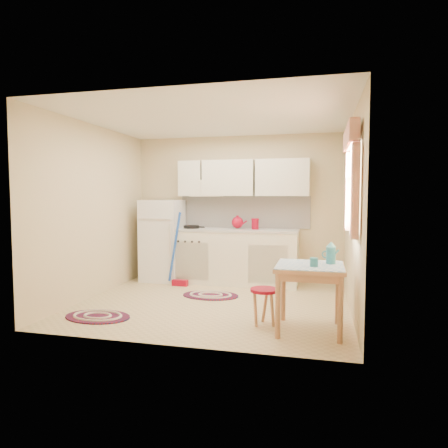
{
  "coord_description": "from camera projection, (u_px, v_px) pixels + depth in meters",
  "views": [
    {
      "loc": [
        1.42,
        -5.19,
        1.47
      ],
      "look_at": [
        0.09,
        0.25,
        1.08
      ],
      "focal_mm": 32.0,
      "sensor_mm": 36.0,
      "label": 1
    }
  ],
  "objects": [
    {
      "name": "room_shell",
      "position": [
        228.0,
        187.0,
        5.55
      ],
      "size": [
        3.64,
        3.6,
        2.52
      ],
      "color": "tan",
      "rests_on": "ground"
    },
    {
      "name": "rug_center",
      "position": [
        211.0,
        295.0,
        5.87
      ],
      "size": [
        0.84,
        0.57,
        0.02
      ],
      "primitive_type": null,
      "rotation": [
        0.0,
        0.0,
        0.01
      ],
      "color": "maroon",
      "rests_on": "ground"
    },
    {
      "name": "broom",
      "position": [
        180.0,
        249.0,
        6.49
      ],
      "size": [
        0.28,
        0.13,
        1.2
      ],
      "primitive_type": null,
      "rotation": [
        0.0,
        0.0,
        -0.03
      ],
      "color": "blue",
      "rests_on": "ground"
    },
    {
      "name": "fridge",
      "position": [
        162.0,
        240.0,
        6.93
      ],
      "size": [
        0.65,
        0.6,
        1.4
      ],
      "primitive_type": "cube",
      "color": "white",
      "rests_on": "ground"
    },
    {
      "name": "base_cabinets",
      "position": [
        230.0,
        257.0,
        6.71
      ],
      "size": [
        2.25,
        0.6,
        0.88
      ],
      "primitive_type": "cube",
      "color": "white",
      "rests_on": "ground"
    },
    {
      "name": "rug_left",
      "position": [
        98.0,
        317.0,
        4.83
      ],
      "size": [
        0.85,
        0.59,
        0.02
      ],
      "primitive_type": null,
      "rotation": [
        0.0,
        0.0,
        -0.05
      ],
      "color": "maroon",
      "rests_on": "ground"
    },
    {
      "name": "mug",
      "position": [
        314.0,
        263.0,
        4.19
      ],
      "size": [
        0.11,
        0.11,
        0.1
      ],
      "primitive_type": "cylinder",
      "rotation": [
        0.0,
        0.0,
        -0.3
      ],
      "color": "teal",
      "rests_on": "table"
    },
    {
      "name": "stool",
      "position": [
        264.0,
        307.0,
        4.53
      ],
      "size": [
        0.34,
        0.34,
        0.42
      ],
      "primitive_type": "cylinder",
      "rotation": [
        0.0,
        0.0,
        0.06
      ],
      "color": "maroon",
      "rests_on": "ground"
    },
    {
      "name": "frying_pan",
      "position": [
        191.0,
        227.0,
        6.78
      ],
      "size": [
        0.34,
        0.34,
        0.05
      ],
      "primitive_type": "cylinder",
      "rotation": [
        0.0,
        0.0,
        -0.33
      ],
      "color": "black",
      "rests_on": "countertop"
    },
    {
      "name": "red_kettle",
      "position": [
        237.0,
        223.0,
        6.64
      ],
      "size": [
        0.26,
        0.25,
        0.22
      ],
      "primitive_type": null,
      "rotation": [
        0.0,
        0.0,
        0.29
      ],
      "color": "maroon",
      "rests_on": "countertop"
    },
    {
      "name": "table",
      "position": [
        309.0,
        298.0,
        4.33
      ],
      "size": [
        0.72,
        0.72,
        0.72
      ],
      "primitive_type": "cube",
      "color": "tan",
      "rests_on": "ground"
    },
    {
      "name": "red_canister",
      "position": [
        255.0,
        225.0,
        6.57
      ],
      "size": [
        0.14,
        0.14,
        0.16
      ],
      "primitive_type": "cylinder",
      "rotation": [
        0.0,
        0.0,
        -0.17
      ],
      "color": "maroon",
      "rests_on": "countertop"
    },
    {
      "name": "countertop",
      "position": [
        230.0,
        230.0,
        6.68
      ],
      "size": [
        2.27,
        0.62,
        0.04
      ],
      "primitive_type": "cube",
      "color": "#BBB9B1",
      "rests_on": "base_cabinets"
    },
    {
      "name": "coffee_pot",
      "position": [
        331.0,
        253.0,
        4.36
      ],
      "size": [
        0.15,
        0.14,
        0.26
      ],
      "primitive_type": null,
      "rotation": [
        0.0,
        0.0,
        -0.28
      ],
      "color": "teal",
      "rests_on": "table"
    }
  ]
}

